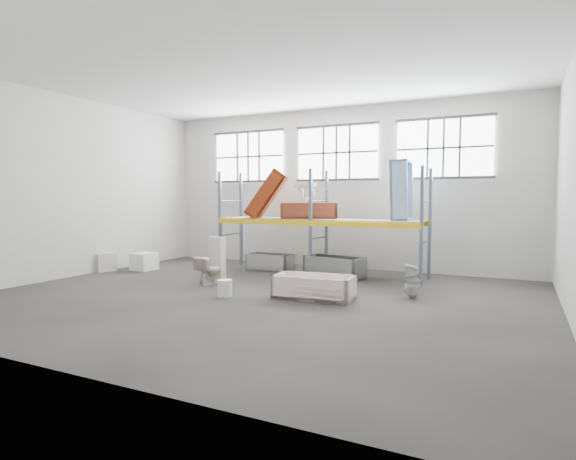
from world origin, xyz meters
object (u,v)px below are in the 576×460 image
Objects in this scene: blue_tub_upright at (402,191)px; bucket at (225,288)px; steel_tub_right at (335,267)px; steel_tub_left at (270,262)px; toilet_beige at (209,270)px; carton_near at (104,262)px; rust_tub_flat at (309,211)px; cistern_tall at (217,259)px; bathtub_beige at (314,287)px; toilet_white at (413,281)px.

bucket is at bearing -126.58° from blue_tub_upright.
steel_tub_right is at bearing 68.98° from bucket.
blue_tub_upright is (3.91, 0.23, 2.14)m from steel_tub_left.
bucket is at bearing -76.28° from steel_tub_left.
carton_near is (-4.14, 0.40, -0.09)m from toilet_beige.
blue_tub_upright is at bearing -137.30° from toilet_beige.
rust_tub_flat is 4.29m from bucket.
toilet_beige is 0.44× the size of blue_tub_upright.
blue_tub_upright reaches higher than cistern_tall.
bathtub_beige is 2.17m from toilet_white.
toilet_white is 0.46× the size of rust_tub_flat.
steel_tub_left is 2.16× the size of carton_near.
bathtub_beige is at bearing -108.94° from blue_tub_upright.
cistern_tall reaches higher than toilet_beige.
rust_tub_flat reaches higher than bathtub_beige.
toilet_white is 3.18m from blue_tub_upright.
carton_near is at bearing -178.11° from cistern_tall.
blue_tub_upright is (1.14, 3.31, 2.14)m from bathtub_beige.
cistern_tall is at bearing -100.07° from toilet_white.
bucket is (1.32, -1.61, -0.40)m from cistern_tall.
bucket is at bearing -76.93° from toilet_white.
toilet_white is at bearing 1.29° from carton_near.
toilet_beige is 0.44× the size of rust_tub_flat.
toilet_white is (5.00, 0.61, 0.02)m from toilet_beige.
rust_tub_flat reaches higher than steel_tub_left.
toilet_white is at bearing 22.07° from bathtub_beige.
cistern_tall is at bearing -145.37° from steel_tub_right.
cistern_tall is 3.21m from steel_tub_right.
bathtub_beige is 7.26m from carton_near.
bathtub_beige is 1.07× the size of blue_tub_upright.
steel_tub_left is at bearing -88.35° from toilet_beige.
toilet_beige is 0.45× the size of steel_tub_right.
rust_tub_flat is at bearing 152.37° from steel_tub_right.
steel_tub_left is at bearing 103.72° from bucket.
blue_tub_upright reaches higher than bathtub_beige.
steel_tub_right is at bearing 35.01° from cistern_tall.
toilet_white is 9.15m from carton_near.
blue_tub_upright is at bearing 53.42° from bucket.
blue_tub_upright is (1.67, 0.60, 2.10)m from steel_tub_right.
toilet_beige is at bearing -117.95° from rust_tub_flat.
toilet_white is (5.10, 0.10, -0.21)m from cistern_tall.
bathtub_beige is 3.92m from rust_tub_flat.
blue_tub_upright is at bearing 16.84° from carton_near.
cistern_tall is 1.84× the size of carton_near.
rust_tub_flat reaches higher than bucket.
cistern_tall is 2.11m from bucket.
cistern_tall is 0.72× the size of rust_tub_flat.
rust_tub_flat is at bearing -134.03° from toilet_white.
steel_tub_right is at bearing 16.07° from carton_near.
cistern_tall reaches higher than bucket.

